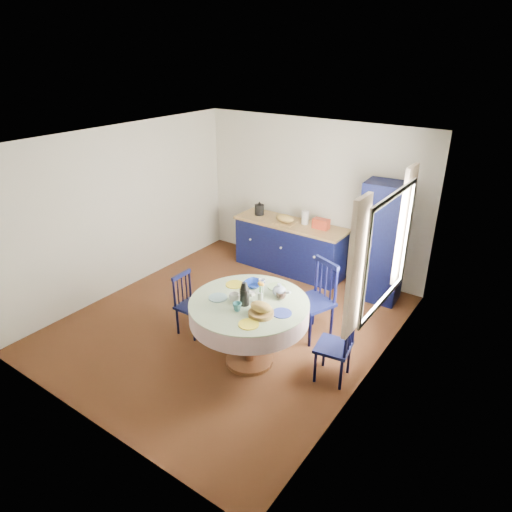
{
  "coord_description": "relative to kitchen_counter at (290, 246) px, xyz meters",
  "views": [
    {
      "loc": [
        3.38,
        -4.18,
        3.5
      ],
      "look_at": [
        0.32,
        0.2,
        1.03
      ],
      "focal_mm": 32.0,
      "sensor_mm": 36.0,
      "label": 1
    }
  ],
  "objects": [
    {
      "name": "floor",
      "position": [
        0.18,
        -1.9,
        -0.45
      ],
      "size": [
        4.5,
        4.5,
        0.0
      ],
      "primitive_type": "plane",
      "color": "black",
      "rests_on": "ground"
    },
    {
      "name": "ceiling",
      "position": [
        0.18,
        -1.9,
        2.05
      ],
      "size": [
        4.5,
        4.5,
        0.0
      ],
      "primitive_type": "plane",
      "rotation": [
        3.14,
        0.0,
        0.0
      ],
      "color": "white",
      "rests_on": "wall_back"
    },
    {
      "name": "wall_back",
      "position": [
        0.18,
        0.35,
        0.8
      ],
      "size": [
        4.0,
        0.02,
        2.5
      ],
      "primitive_type": "cube",
      "color": "beige",
      "rests_on": "floor"
    },
    {
      "name": "wall_left",
      "position": [
        -1.82,
        -1.9,
        0.8
      ],
      "size": [
        0.02,
        4.5,
        2.5
      ],
      "primitive_type": "cube",
      "color": "beige",
      "rests_on": "floor"
    },
    {
      "name": "wall_right",
      "position": [
        2.18,
        -1.9,
        0.8
      ],
      "size": [
        0.02,
        4.5,
        2.5
      ],
      "primitive_type": "cube",
      "color": "beige",
      "rests_on": "floor"
    },
    {
      "name": "window",
      "position": [
        2.13,
        -1.6,
        1.08
      ],
      "size": [
        0.1,
        1.74,
        1.45
      ],
      "color": "white",
      "rests_on": "wall_right"
    },
    {
      "name": "kitchen_counter",
      "position": [
        0.0,
        0.0,
        0.0
      ],
      "size": [
        1.92,
        0.6,
        1.1
      ],
      "rotation": [
        0.0,
        0.0,
        -0.0
      ],
      "color": "black",
      "rests_on": "floor"
    },
    {
      "name": "pantry_cabinet",
      "position": [
        1.58,
        -0.05,
        0.46
      ],
      "size": [
        0.66,
        0.5,
        1.8
      ],
      "rotation": [
        0.0,
        0.0,
        0.08
      ],
      "color": "black",
      "rests_on": "floor"
    },
    {
      "name": "dining_table",
      "position": [
        0.92,
        -2.43,
        0.27
      ],
      "size": [
        1.38,
        1.38,
        1.12
      ],
      "color": "#5C301A",
      "rests_on": "floor"
    },
    {
      "name": "chair_left",
      "position": [
        -0.11,
        -2.34,
        -0.02
      ],
      "size": [
        0.36,
        0.38,
        0.83
      ],
      "rotation": [
        0.0,
        0.0,
        1.59
      ],
      "color": "black",
      "rests_on": "floor"
    },
    {
      "name": "chair_far",
      "position": [
        1.26,
        -1.46,
        0.08
      ],
      "size": [
        0.6,
        0.59,
        1.04
      ],
      "rotation": [
        0.0,
        0.0,
        -0.4
      ],
      "color": "black",
      "rests_on": "floor"
    },
    {
      "name": "chair_right",
      "position": [
        1.89,
        -2.11,
        0.0
      ],
      "size": [
        0.43,
        0.45,
        0.88
      ],
      "rotation": [
        0.0,
        0.0,
        -1.41
      ],
      "color": "black",
      "rests_on": "floor"
    },
    {
      "name": "mug_a",
      "position": [
        0.76,
        -2.51,
        0.44
      ],
      "size": [
        0.12,
        0.12,
        0.1
      ],
      "primitive_type": "imported",
      "color": "silver",
      "rests_on": "dining_table"
    },
    {
      "name": "mug_b",
      "position": [
        0.91,
        -2.66,
        0.44
      ],
      "size": [
        0.1,
        0.1,
        0.09
      ],
      "primitive_type": "imported",
      "color": "teal",
      "rests_on": "dining_table"
    },
    {
      "name": "mug_c",
      "position": [
        1.17,
        -2.16,
        0.44
      ],
      "size": [
        0.11,
        0.11,
        0.09
      ],
      "primitive_type": "imported",
      "color": "black",
      "rests_on": "dining_table"
    },
    {
      "name": "mug_d",
      "position": [
        0.81,
        -2.02,
        0.44
      ],
      "size": [
        0.09,
        0.09,
        0.08
      ],
      "primitive_type": "imported",
      "color": "silver",
      "rests_on": "dining_table"
    },
    {
      "name": "cobalt_bowl",
      "position": [
        0.74,
        -2.1,
        0.42
      ],
      "size": [
        0.24,
        0.24,
        0.06
      ],
      "primitive_type": "imported",
      "color": "navy",
      "rests_on": "dining_table"
    }
  ]
}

